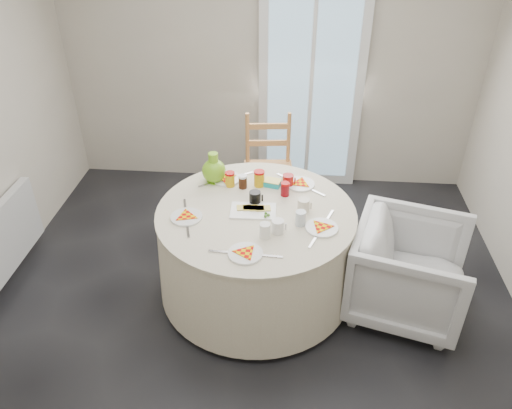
# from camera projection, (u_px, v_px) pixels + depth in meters

# --- Properties ---
(floor) EXTENTS (4.00, 4.00, 0.00)m
(floor) POSITION_uv_depth(u_px,v_px,m) (251.00, 310.00, 3.75)
(floor) COLOR black
(floor) RESTS_ON ground
(wall_back) EXTENTS (4.00, 0.02, 2.60)m
(wall_back) POSITION_uv_depth(u_px,v_px,m) (270.00, 57.00, 4.70)
(wall_back) COLOR #BCB5A3
(wall_back) RESTS_ON floor
(glass_door) EXTENTS (1.00, 0.08, 2.10)m
(glass_door) POSITION_uv_depth(u_px,v_px,m) (311.00, 86.00, 4.77)
(glass_door) COLOR silver
(glass_door) RESTS_ON floor
(radiator) EXTENTS (0.07, 1.00, 0.55)m
(radiator) POSITION_uv_depth(u_px,v_px,m) (3.00, 240.00, 3.85)
(radiator) COLOR silver
(radiator) RESTS_ON floor
(table) EXTENTS (1.46, 1.46, 0.74)m
(table) POSITION_uv_depth(u_px,v_px,m) (256.00, 252.00, 3.74)
(table) COLOR beige
(table) RESTS_ON floor
(wooden_chair) EXTENTS (0.48, 0.46, 0.98)m
(wooden_chair) POSITION_uv_depth(u_px,v_px,m) (268.00, 173.00, 4.54)
(wooden_chair) COLOR tan
(wooden_chair) RESTS_ON floor
(armchair) EXTENTS (0.91, 0.94, 0.80)m
(armchair) POSITION_uv_depth(u_px,v_px,m) (410.00, 268.00, 3.56)
(armchair) COLOR silver
(armchair) RESTS_ON floor
(place_settings) EXTENTS (1.56, 1.56, 0.02)m
(place_settings) POSITION_uv_depth(u_px,v_px,m) (256.00, 208.00, 3.52)
(place_settings) COLOR white
(place_settings) RESTS_ON table
(jar_cluster) EXTENTS (0.49, 0.25, 0.14)m
(jar_cluster) POSITION_uv_depth(u_px,v_px,m) (256.00, 182.00, 3.72)
(jar_cluster) COLOR #A44D27
(jar_cluster) RESTS_ON table
(butter_tub) EXTENTS (0.14, 0.12, 0.05)m
(butter_tub) POSITION_uv_depth(u_px,v_px,m) (272.00, 181.00, 3.80)
(butter_tub) COLOR #16ACB6
(butter_tub) RESTS_ON table
(green_pitcher) EXTENTS (0.22, 0.22, 0.24)m
(green_pitcher) POSITION_uv_depth(u_px,v_px,m) (214.00, 167.00, 3.81)
(green_pitcher) COLOR #6FB21C
(green_pitcher) RESTS_ON table
(cheese_platter) EXTENTS (0.33, 0.21, 0.04)m
(cheese_platter) POSITION_uv_depth(u_px,v_px,m) (253.00, 208.00, 3.51)
(cheese_platter) COLOR white
(cheese_platter) RESTS_ON table
(mugs_glasses) EXTENTS (0.77, 0.77, 0.12)m
(mugs_glasses) POSITION_uv_depth(u_px,v_px,m) (279.00, 206.00, 3.47)
(mugs_glasses) COLOR #9A9A9A
(mugs_glasses) RESTS_ON table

